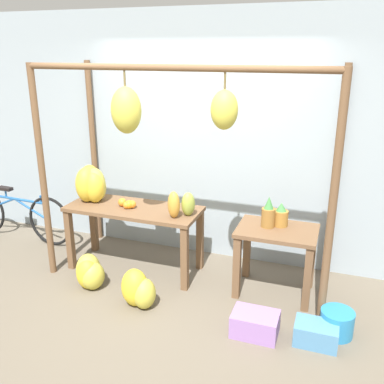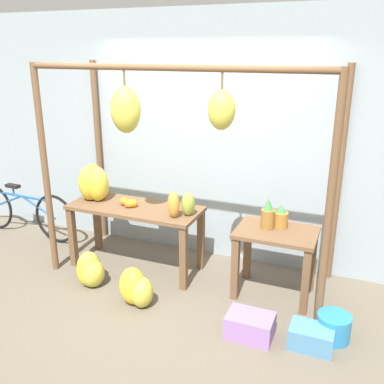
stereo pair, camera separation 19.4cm
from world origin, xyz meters
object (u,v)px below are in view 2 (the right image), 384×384
Objects in this scene: parked_bicycle at (23,211)px; papaya_pile at (180,204)px; banana_pile_on_table at (95,183)px; blue_bucket at (333,327)px; fruit_crate_purple at (311,337)px; pineapple_cluster at (274,216)px; banana_pile_ground_right at (136,288)px; orange_pile at (129,203)px; fruit_crate_white at (250,326)px; banana_pile_ground_left at (90,270)px.

parked_bicycle is 5.64× the size of papaya_pile.
banana_pile_on_table is 2.88m from blue_bucket.
banana_pile_on_table reaches higher than fruit_crate_purple.
pineapple_cluster is at bearing 9.82° from papaya_pile.
papaya_pile is at bearing 165.58° from blue_bucket.
banana_pile_ground_right is at bearing -38.45° from banana_pile_on_table.
orange_pile is 0.13× the size of parked_bicycle.
fruit_crate_purple is at bearing -15.55° from banana_pile_on_table.
orange_pile reaches higher than fruit_crate_purple.
banana_pile_ground_right is (0.89, -0.71, -0.75)m from banana_pile_on_table.
blue_bucket is at bearing -11.62° from orange_pile.
pineapple_cluster is 0.88× the size of fruit_crate_purple.
parked_bicycle is 4.80× the size of fruit_crate_purple.
banana_pile_ground_right is (-1.14, -0.75, -0.64)m from pineapple_cluster.
fruit_crate_white is at bearing -20.55° from banana_pile_on_table.
banana_pile_ground_left is 0.94× the size of banana_pile_ground_right.
banana_pile_on_table reaches higher than banana_pile_ground_left.
papaya_pile is at bearing -4.35° from orange_pile.
blue_bucket is (0.67, -0.57, -0.70)m from pineapple_cluster.
fruit_crate_purple is at bearing 0.02° from banana_pile_ground_right.
pineapple_cluster is at bearing -2.35° from parked_bicycle.
fruit_crate_purple is (2.29, -0.14, -0.07)m from banana_pile_ground_left.
banana_pile_on_table is at bearing 114.66° from banana_pile_ground_left.
pineapple_cluster is 0.82× the size of banana_pile_ground_left.
parked_bicycle is at bearing 164.18° from fruit_crate_white.
pineapple_cluster is at bearing 19.05° from banana_pile_ground_left.
parked_bicycle is 2.48m from papaya_pile.
pineapple_cluster is at bearing 139.70° from blue_bucket.
parked_bicycle is (-1.29, 0.18, -0.59)m from banana_pile_on_table.
orange_pile is at bearing 168.38° from blue_bucket.
orange_pile is at bearing 156.08° from fruit_crate_white.
papaya_pile is (-0.93, 0.65, 0.77)m from fruit_crate_white.
banana_pile_on_table is 0.25× the size of parked_bicycle.
banana_pile_on_table reaches higher than blue_bucket.
orange_pile is at bearing -8.34° from banana_pile_on_table.
pineapple_cluster is 0.79× the size of fruit_crate_white.
banana_pile_on_table is 0.99m from banana_pile_ground_left.
banana_pile_on_table is 1.43m from parked_bicycle.
banana_pile_ground_left is 0.22× the size of parked_bicycle.
pineapple_cluster reaches higher than fruit_crate_purple.
banana_pile_ground_right is 1.42× the size of blue_bucket.
fruit_crate_white is at bearing -173.73° from fruit_crate_purple.
banana_pile_on_table is 1.12m from papaya_pile.
banana_pile_ground_left is at bearing 167.44° from banana_pile_ground_right.
papaya_pile is at bearing -6.05° from banana_pile_on_table.
fruit_crate_purple is at bearing -22.31° from papaya_pile.
orange_pile reaches higher than banana_pile_ground_right.
banana_pile_ground_left reaches higher than fruit_crate_purple.
blue_bucket is at bearing 0.93° from banana_pile_ground_left.
orange_pile is at bearing 123.44° from banana_pile_ground_right.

